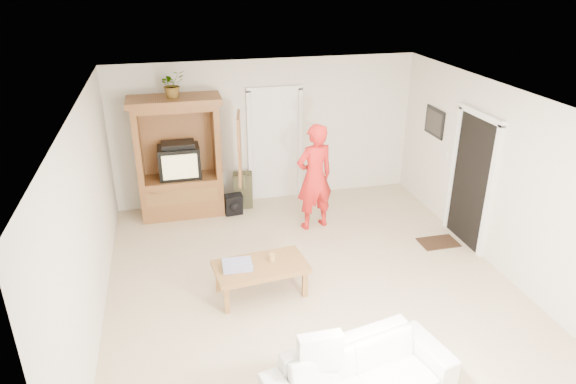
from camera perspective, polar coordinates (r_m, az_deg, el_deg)
The scene contains 19 objects.
floor at distance 7.29m, azimuth 2.48°, elevation -10.04°, with size 6.00×6.00×0.00m, color tan.
ceiling at distance 6.23m, azimuth 2.91°, elevation 10.22°, with size 6.00×6.00×0.00m, color white.
wall_back at distance 9.38m, azimuth -2.41°, elevation 6.75°, with size 5.50×5.50×0.00m, color silver.
wall_front at distance 4.30m, azimuth 14.28°, elevation -17.17°, with size 5.50×5.50×0.00m, color silver.
wall_left at distance 6.51m, azimuth -21.30°, elevation -3.04°, with size 6.00×6.00×0.00m, color silver.
wall_right at distance 7.83m, azimuth 22.42°, elevation 1.31°, with size 6.00×6.00×0.00m, color silver.
armoire at distance 9.04m, azimuth -11.79°, elevation 2.93°, with size 1.82×1.14×2.10m.
door_back at distance 9.47m, azimuth -1.45°, elevation 5.14°, with size 0.85×0.05×2.04m, color white.
doorway_right at distance 8.37m, azimuth 19.70°, elevation 1.08°, with size 0.05×0.90×2.04m, color black.
framed_picture at distance 9.23m, azimuth 15.99°, elevation 7.48°, with size 0.03×0.60×0.48m, color black.
doormat at distance 8.58m, azimuth 16.36°, elevation -5.39°, with size 0.60×0.40×0.02m, color #382316.
plant at distance 8.61m, azimuth -12.74°, elevation 11.61°, with size 0.39×0.34×0.43m, color #4C7238.
man at distance 8.38m, azimuth 2.97°, elevation 1.67°, with size 0.66×0.43×1.80m, color red.
sofa at distance 5.54m, azimuth 8.04°, elevation -19.55°, with size 1.94×0.76×0.57m, color silver.
coffee_table at distance 6.87m, azimuth -3.05°, elevation -8.47°, with size 1.28×0.79×0.45m.
towel at distance 6.78m, azimuth -5.66°, elevation -8.07°, with size 0.38×0.28×0.08m, color #C9438A.
candle at distance 6.89m, azimuth -1.79°, elevation -7.30°, with size 0.08×0.08×0.10m, color tan.
backpack_black at distance 9.11m, azimuth -6.06°, elevation -1.43°, with size 0.30×0.18×0.38m, color black, non-canonical shape.
backpack_olive at distance 9.35m, azimuth -5.02°, elevation 0.22°, with size 0.34×0.25×0.65m, color #47442B, non-canonical shape.
Camera 1 is at (-1.72, -5.80, 4.08)m, focal length 32.00 mm.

